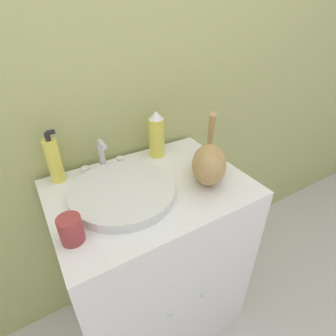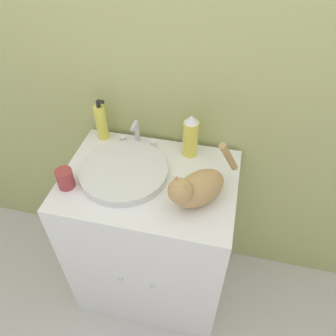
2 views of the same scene
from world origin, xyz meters
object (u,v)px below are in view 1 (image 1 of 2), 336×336
spray_bottle (157,135)px  cup (71,230)px  soap_bottle (54,160)px  cat (209,163)px

spray_bottle → cup: size_ratio=2.44×
soap_bottle → spray_bottle: size_ratio=1.01×
soap_bottle → spray_bottle: 0.44m
cat → cup: size_ratio=3.57×
cat → soap_bottle: (-0.52, 0.31, 0.01)m
soap_bottle → cup: soap_bottle is taller
cat → cup: bearing=-46.2°
cat → soap_bottle: 0.60m
cat → soap_bottle: size_ratio=1.44×
spray_bottle → cup: spray_bottle is taller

